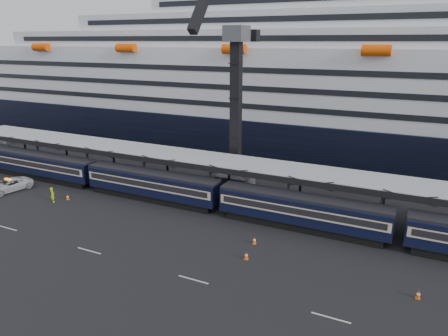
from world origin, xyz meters
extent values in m
plane|color=black|center=(0.00, 0.00, 0.00)|extent=(260.00, 260.00, 0.00)
cube|color=beige|center=(-38.00, -4.00, 0.01)|extent=(3.00, 0.15, 0.02)
cube|color=beige|center=(-26.00, -4.00, 0.01)|extent=(3.00, 0.15, 0.02)
cube|color=beige|center=(-14.00, -4.00, 0.01)|extent=(3.00, 0.15, 0.02)
cube|color=beige|center=(-2.00, -4.00, 0.01)|extent=(3.00, 0.15, 0.02)
cube|color=black|center=(-48.00, 10.00, 0.45)|extent=(17.48, 2.40, 0.90)
cube|color=black|center=(-48.00, 10.00, 2.25)|extent=(19.00, 2.80, 2.70)
cube|color=beige|center=(-48.00, 10.00, 2.55)|extent=(18.62, 2.92, 1.05)
cube|color=black|center=(-48.00, 10.00, 2.60)|extent=(17.86, 2.98, 0.70)
cube|color=black|center=(-48.00, 10.00, 3.75)|extent=(19.00, 2.50, 0.35)
cube|color=black|center=(-28.00, 10.00, 0.45)|extent=(17.48, 2.40, 0.90)
cube|color=black|center=(-28.00, 10.00, 2.25)|extent=(19.00, 2.80, 2.70)
cube|color=beige|center=(-28.00, 10.00, 2.55)|extent=(18.62, 2.92, 1.05)
cube|color=black|center=(-28.00, 10.00, 2.60)|extent=(17.86, 2.98, 0.70)
cube|color=black|center=(-28.00, 10.00, 3.75)|extent=(19.00, 2.50, 0.35)
cube|color=black|center=(-8.00, 10.00, 0.45)|extent=(17.48, 2.40, 0.90)
cube|color=black|center=(-8.00, 10.00, 2.25)|extent=(19.00, 2.80, 2.70)
cube|color=beige|center=(-8.00, 10.00, 2.55)|extent=(18.62, 2.92, 1.05)
cube|color=black|center=(-8.00, 10.00, 2.60)|extent=(17.86, 2.98, 0.70)
cube|color=black|center=(-8.00, 10.00, 3.75)|extent=(19.00, 2.50, 0.35)
cube|color=#9B9EA3|center=(0.00, 14.00, 5.40)|extent=(130.00, 6.00, 0.25)
cube|color=black|center=(0.00, 11.00, 5.10)|extent=(130.00, 0.25, 0.70)
cube|color=black|center=(0.00, 17.00, 5.10)|extent=(130.00, 0.25, 0.70)
cube|color=black|center=(-60.00, 16.80, 2.70)|extent=(0.25, 0.25, 5.40)
cube|color=black|center=(-50.00, 11.20, 2.70)|extent=(0.25, 0.25, 5.40)
cube|color=black|center=(-50.00, 16.80, 2.70)|extent=(0.25, 0.25, 5.40)
cube|color=black|center=(-40.00, 11.20, 2.70)|extent=(0.25, 0.25, 5.40)
cube|color=black|center=(-40.00, 16.80, 2.70)|extent=(0.25, 0.25, 5.40)
cube|color=black|center=(-30.00, 11.20, 2.70)|extent=(0.25, 0.25, 5.40)
cube|color=black|center=(-30.00, 16.80, 2.70)|extent=(0.25, 0.25, 5.40)
cube|color=black|center=(-20.00, 11.20, 2.70)|extent=(0.25, 0.25, 5.40)
cube|color=black|center=(-20.00, 16.80, 2.70)|extent=(0.25, 0.25, 5.40)
cube|color=black|center=(-10.00, 11.20, 2.70)|extent=(0.25, 0.25, 5.40)
cube|color=black|center=(-10.00, 16.80, 2.70)|extent=(0.25, 0.25, 5.40)
cube|color=black|center=(0.00, 11.20, 2.70)|extent=(0.25, 0.25, 5.40)
cube|color=black|center=(0.00, 16.80, 2.70)|extent=(0.25, 0.25, 5.40)
cube|color=black|center=(0.00, 46.00, 3.50)|extent=(200.00, 28.00, 7.00)
cube|color=silver|center=(0.00, 46.00, 13.00)|extent=(190.00, 26.88, 12.00)
cube|color=silver|center=(0.00, 46.00, 20.50)|extent=(160.00, 24.64, 3.00)
cube|color=black|center=(0.00, 33.63, 20.50)|extent=(153.60, 0.12, 0.90)
cube|color=silver|center=(0.00, 46.00, 23.50)|extent=(124.00, 21.84, 3.00)
cube|color=black|center=(0.00, 35.03, 23.50)|extent=(119.04, 0.12, 0.90)
cylinder|color=#FF5308|center=(-70.00, 31.96, 18.80)|extent=(4.00, 1.60, 1.60)
cylinder|color=#FF5308|center=(-48.00, 31.96, 18.80)|extent=(4.00, 1.60, 1.60)
cylinder|color=#FF5308|center=(-26.00, 31.96, 18.80)|extent=(4.00, 1.60, 1.60)
cylinder|color=#FF5308|center=(-4.00, 31.96, 18.80)|extent=(4.00, 1.60, 1.60)
cube|color=#4D4F55|center=(-20.00, 19.00, 1.00)|extent=(4.50, 4.50, 2.00)
cube|color=black|center=(-20.00, 19.00, 11.00)|extent=(1.30, 1.30, 18.00)
cube|color=#4D4F55|center=(-20.00, 19.00, 21.00)|extent=(2.60, 3.20, 2.00)
cube|color=black|center=(-20.00, 21.52, 21.00)|extent=(0.90, 5.04, 0.90)
cube|color=black|center=(-20.00, 24.04, 20.80)|extent=(2.20, 1.60, 1.60)
imported|color=silver|center=(-48.08, 4.13, 0.84)|extent=(4.08, 6.55, 1.69)
imported|color=#DDFF0D|center=(-39.33, 3.79, 1.00)|extent=(0.87, 0.81, 2.00)
cube|color=#FF5308|center=(-38.24, 5.20, 0.02)|extent=(0.38, 0.38, 0.04)
cone|color=#FF5308|center=(-38.24, 5.20, 0.40)|extent=(0.32, 0.32, 0.72)
cylinder|color=white|center=(-38.24, 5.20, 0.40)|extent=(0.27, 0.27, 0.12)
cube|color=#FF5308|center=(-11.07, 1.20, 0.02)|extent=(0.41, 0.41, 0.04)
cone|color=#FF5308|center=(-11.07, 1.20, 0.43)|extent=(0.35, 0.35, 0.78)
cylinder|color=white|center=(-11.07, 1.20, 0.43)|extent=(0.29, 0.29, 0.13)
cube|color=#FF5308|center=(-11.46, 4.41, 0.02)|extent=(0.40, 0.40, 0.04)
cone|color=#FF5308|center=(-11.46, 4.41, 0.43)|extent=(0.34, 0.34, 0.77)
cylinder|color=white|center=(-11.46, 4.41, 0.43)|extent=(0.29, 0.29, 0.13)
cube|color=#FF5308|center=(4.00, 1.46, 0.02)|extent=(0.39, 0.39, 0.04)
cone|color=#FF5308|center=(4.00, 1.46, 0.41)|extent=(0.33, 0.33, 0.74)
cylinder|color=white|center=(4.00, 1.46, 0.41)|extent=(0.28, 0.28, 0.12)
camera|label=1|loc=(1.42, -30.52, 20.18)|focal=32.00mm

